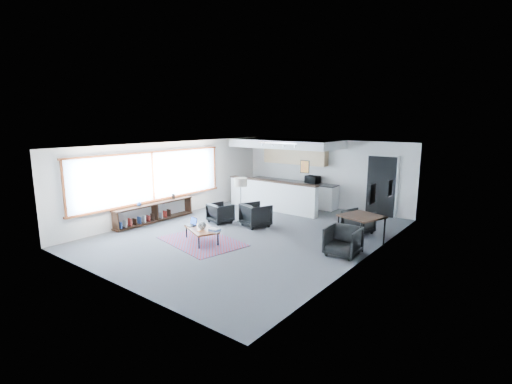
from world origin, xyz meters
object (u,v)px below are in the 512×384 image
Objects in this scene: armchair_right at (256,214)px; dining_chair_far at (358,223)px; laptop at (192,223)px; armchair_left at (220,212)px; floor_lamp at (241,184)px; coffee_table at (201,230)px; dining_table at (362,218)px; dining_chair_near at (343,242)px; ceramic_pot at (202,225)px; microwave at (312,179)px; book_stack at (215,230)px.

dining_chair_far is (2.87, 1.30, -0.08)m from armchair_right.
laptop is 1.78m from armchair_left.
floor_lamp is (-0.72, 0.13, 0.88)m from armchair_right.
coffee_table is 0.46m from laptop.
dining_table reaches higher than dining_chair_far.
armchair_left is 1.09× the size of dining_chair_far.
laptop is at bearing 119.41° from armchair_left.
dining_table reaches higher than laptop.
armchair_left is 4.50m from dining_chair_near.
armchair_left is (-1.03, 1.82, -0.14)m from ceramic_pot.
coffee_table is 4.64m from dining_chair_far.
floor_lamp is (-0.57, 2.31, 0.79)m from ceramic_pot.
armchair_right is 0.55× the size of floor_lamp.
dining_chair_near is at bearing 119.84° from dining_chair_far.
laptop is at bearing 92.02° from armchair_right.
coffee_table is 1.85× the size of armchair_left.
microwave is at bearing 77.16° from floor_lamp.
microwave is at bearing -94.68° from armchair_left.
dining_chair_far is (3.11, 3.44, -0.02)m from coffee_table.
dining_chair_near is 1.28× the size of microwave.
floor_lamp is at bearing 35.83° from dining_chair_far.
armchair_left is 1.24m from armchair_right.
floor_lamp reaches higher than dining_table.
coffee_table is at bearing -178.34° from book_stack.
floor_lamp reaches higher than coffee_table.
microwave is at bearing -20.37° from dining_chair_far.
dining_chair_far is (4.06, 1.66, -0.03)m from armchair_left.
armchair_right reaches higher than laptop.
dining_table is 1.77× the size of dining_chair_near.
armchair_left is at bearing 37.28° from armchair_right.
armchair_right is at bearing -84.51° from microwave.
coffee_table is 0.89× the size of floor_lamp.
microwave is at bearing -70.43° from armchair_right.
laptop is 4.70m from dining_table.
floor_lamp reaches higher than dining_chair_near.
floor_lamp reaches higher than dining_chair_far.
dining_chair_far is at bearing 98.72° from dining_chair_near.
dining_chair_near reaches higher than book_stack.
ceramic_pot is at bearing -171.66° from book_stack.
floor_lamp is 2.79× the size of microwave.
laptop is at bearing 61.25° from dining_chair_far.
dining_table is 1.14m from dining_chair_near.
dining_chair_far is 1.22× the size of microwave.
dining_chair_far is at bearing 18.08° from floor_lamp.
microwave reaches higher than dining_chair_far.
armchair_right is at bearing 164.39° from dining_chair_near.
armchair_right is (0.69, 2.07, -0.03)m from laptop.
floor_lamp is at bearing -120.44° from armchair_left.
coffee_table is 4.37m from dining_table.
armchair_right is at bearing 96.69° from book_stack.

